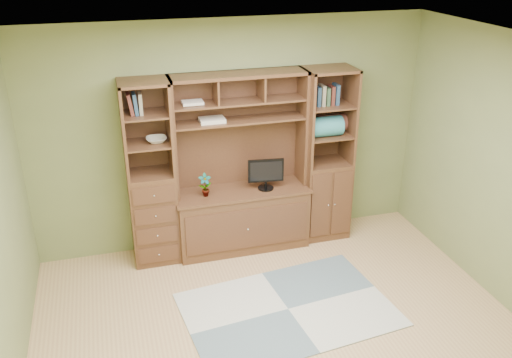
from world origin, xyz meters
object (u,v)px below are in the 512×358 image
object	(u,v)px
left_tower	(150,175)
right_tower	(326,156)
center_hutch	(242,166)
monitor	(266,169)

from	to	relation	value
left_tower	right_tower	bearing A→B (deg)	0.00
center_hutch	left_tower	distance (m)	1.00
center_hutch	monitor	bearing A→B (deg)	-7.35
center_hutch	left_tower	bearing A→B (deg)	177.71
center_hutch	left_tower	xyz separation A→B (m)	(-1.00, 0.04, 0.00)
center_hutch	right_tower	size ratio (longest dim) A/B	1.00
left_tower	right_tower	world-z (taller)	same
left_tower	monitor	xyz separation A→B (m)	(1.27, -0.07, -0.05)
right_tower	monitor	distance (m)	0.76
center_hutch	right_tower	bearing A→B (deg)	2.23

